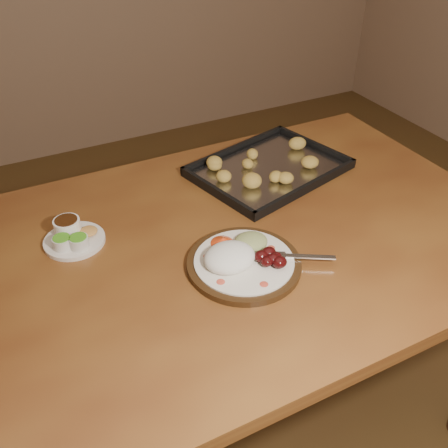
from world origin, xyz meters
TOP-DOWN VIEW (x-y plane):
  - ground at (0.00, 0.00)m, footprint 4.00×4.00m
  - dining_table at (-0.21, -0.08)m, footprint 1.50×0.90m
  - dinner_plate at (-0.20, -0.19)m, footprint 0.32×0.26m
  - condiment_saucer at (-0.51, 0.07)m, footprint 0.14×0.14m
  - baking_tray at (0.07, 0.14)m, footprint 0.48×0.40m

SIDE VIEW (x-z plane):
  - ground at x=0.00m, z-range 0.00..0.00m
  - dining_table at x=-0.21m, z-range 0.28..1.03m
  - baking_tray at x=0.07m, z-range 0.74..0.78m
  - condiment_saucer at x=-0.51m, z-range 0.74..0.79m
  - dinner_plate at x=-0.20m, z-range 0.74..0.80m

